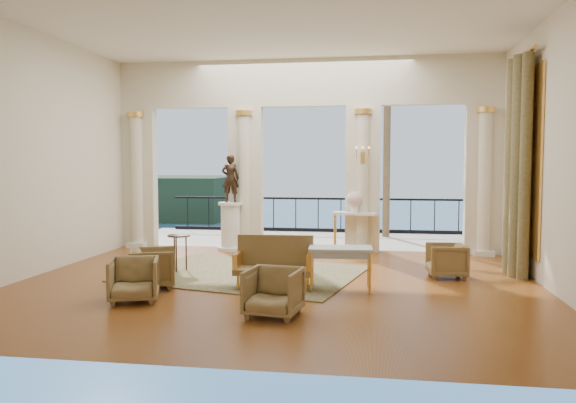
% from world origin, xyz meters
% --- Properties ---
extents(floor, '(9.00, 9.00, 0.00)m').
position_xyz_m(floor, '(0.00, 0.00, 0.00)').
color(floor, '#4E2410').
rests_on(floor, ground).
extents(room_walls, '(9.00, 9.00, 9.00)m').
position_xyz_m(room_walls, '(0.00, -1.12, 2.88)').
color(room_walls, beige).
rests_on(room_walls, ground).
extents(arcade, '(9.00, 0.56, 4.50)m').
position_xyz_m(arcade, '(-0.00, 3.82, 2.58)').
color(arcade, beige).
rests_on(arcade, ground).
extents(terrace, '(10.00, 3.60, 0.10)m').
position_xyz_m(terrace, '(0.00, 5.80, -0.05)').
color(terrace, '#A19987').
rests_on(terrace, ground).
extents(balustrade, '(9.00, 0.06, 1.03)m').
position_xyz_m(balustrade, '(0.00, 7.40, 0.41)').
color(balustrade, black).
rests_on(balustrade, terrace).
extents(palm_tree, '(2.00, 2.00, 4.50)m').
position_xyz_m(palm_tree, '(2.00, 6.60, 4.09)').
color(palm_tree, '#4C3823').
rests_on(palm_tree, terrace).
extents(headland, '(22.00, 18.00, 6.00)m').
position_xyz_m(headland, '(-30.00, 70.00, -3.00)').
color(headland, black).
rests_on(headland, sea).
extents(sea, '(160.00, 160.00, 0.00)m').
position_xyz_m(sea, '(0.00, 60.00, -6.00)').
color(sea, '#1D5484').
rests_on(sea, ground).
extents(curtain, '(0.33, 1.40, 4.09)m').
position_xyz_m(curtain, '(4.28, 1.50, 2.02)').
color(curtain, brown).
rests_on(curtain, ground).
extents(window_frame, '(0.04, 1.60, 3.40)m').
position_xyz_m(window_frame, '(4.47, 1.50, 2.10)').
color(window_frame, '#EEB24E').
rests_on(window_frame, room_walls).
extents(wall_sconce, '(0.30, 0.11, 0.33)m').
position_xyz_m(wall_sconce, '(1.40, 3.51, 2.23)').
color(wall_sconce, '#EEB24E').
rests_on(wall_sconce, arcade).
extents(rug, '(4.66, 3.98, 0.02)m').
position_xyz_m(rug, '(-0.70, 0.80, 0.01)').
color(rug, '#2F341C').
rests_on(rug, ground).
extents(armchair_a, '(0.88, 0.85, 0.73)m').
position_xyz_m(armchair_a, '(-1.89, -1.50, 0.36)').
color(armchair_a, '#463921').
rests_on(armchair_a, ground).
extents(armchair_b, '(0.79, 0.75, 0.73)m').
position_xyz_m(armchair_b, '(0.33, -1.99, 0.36)').
color(armchair_b, '#463921').
rests_on(armchair_b, ground).
extents(armchair_c, '(0.66, 0.70, 0.68)m').
position_xyz_m(armchair_c, '(2.98, 1.05, 0.34)').
color(armchair_c, '#463921').
rests_on(armchair_c, ground).
extents(armchair_d, '(0.88, 0.91, 0.74)m').
position_xyz_m(armchair_d, '(-1.97, -0.59, 0.37)').
color(armchair_d, '#463921').
rests_on(armchair_d, ground).
extents(settee, '(1.32, 0.61, 0.86)m').
position_xyz_m(settee, '(0.02, -0.21, 0.42)').
color(settee, '#463921').
rests_on(settee, ground).
extents(game_table, '(1.06, 0.63, 0.71)m').
position_xyz_m(game_table, '(1.13, -0.26, 0.63)').
color(game_table, silver).
rests_on(game_table, ground).
extents(pedestal, '(0.63, 0.63, 1.15)m').
position_xyz_m(pedestal, '(-1.70, 3.50, 0.55)').
color(pedestal, silver).
rests_on(pedestal, ground).
extents(statue, '(0.44, 0.32, 1.13)m').
position_xyz_m(statue, '(-1.70, 3.50, 1.71)').
color(statue, black).
rests_on(statue, pedestal).
extents(console_table, '(1.05, 0.59, 0.94)m').
position_xyz_m(console_table, '(1.22, 3.55, 0.78)').
color(console_table, silver).
rests_on(console_table, ground).
extents(urn, '(0.36, 0.36, 0.48)m').
position_xyz_m(urn, '(1.22, 3.55, 1.22)').
color(urn, white).
rests_on(urn, console_table).
extents(side_table, '(0.43, 0.43, 0.70)m').
position_xyz_m(side_table, '(-2.03, 0.85, 0.60)').
color(side_table, black).
rests_on(side_table, ground).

